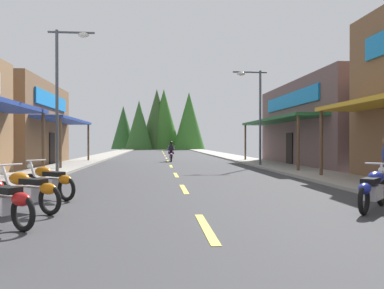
{
  "coord_description": "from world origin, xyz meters",
  "views": [
    {
      "loc": [
        -0.87,
        0.48,
        1.53
      ],
      "look_at": [
        2.25,
        34.35,
        1.28
      ],
      "focal_mm": 35.72,
      "sensor_mm": 36.0,
      "label": 1
    }
  ],
  "objects_px": {
    "streetlamp_right": "(255,104)",
    "motorcycle_parked_right_3": "(373,188)",
    "motorcycle_parked_left_2": "(26,190)",
    "streetlamp_left": "(64,82)",
    "motorcycle_parked_left_3": "(49,181)",
    "rider_cruising_lead": "(171,153)"
  },
  "relations": [
    {
      "from": "motorcycle_parked_left_3",
      "to": "streetlamp_left",
      "type": "bearing_deg",
      "value": -41.8
    },
    {
      "from": "motorcycle_parked_left_2",
      "to": "motorcycle_parked_left_3",
      "type": "distance_m",
      "value": 1.95
    },
    {
      "from": "streetlamp_left",
      "to": "rider_cruising_lead",
      "type": "distance_m",
      "value": 13.16
    },
    {
      "from": "streetlamp_left",
      "to": "motorcycle_parked_left_2",
      "type": "distance_m",
      "value": 10.21
    },
    {
      "from": "motorcycle_parked_left_3",
      "to": "motorcycle_parked_right_3",
      "type": "bearing_deg",
      "value": -159.63
    },
    {
      "from": "streetlamp_right",
      "to": "motorcycle_parked_left_2",
      "type": "xyz_separation_m",
      "value": [
        -8.77,
        -14.23,
        -3.36
      ]
    },
    {
      "from": "motorcycle_parked_right_3",
      "to": "motorcycle_parked_left_2",
      "type": "height_order",
      "value": "same"
    },
    {
      "from": "streetlamp_left",
      "to": "streetlamp_right",
      "type": "bearing_deg",
      "value": 25.47
    },
    {
      "from": "motorcycle_parked_right_3",
      "to": "rider_cruising_lead",
      "type": "relative_size",
      "value": 0.75
    },
    {
      "from": "streetlamp_right",
      "to": "motorcycle_parked_left_2",
      "type": "bearing_deg",
      "value": -121.66
    },
    {
      "from": "motorcycle_parked_left_2",
      "to": "motorcycle_parked_left_3",
      "type": "relative_size",
      "value": 1.05
    },
    {
      "from": "streetlamp_left",
      "to": "motorcycle_parked_left_3",
      "type": "relative_size",
      "value": 3.79
    },
    {
      "from": "streetlamp_right",
      "to": "motorcycle_parked_right_3",
      "type": "height_order",
      "value": "streetlamp_right"
    },
    {
      "from": "streetlamp_left",
      "to": "rider_cruising_lead",
      "type": "height_order",
      "value": "streetlamp_left"
    },
    {
      "from": "streetlamp_left",
      "to": "motorcycle_parked_left_2",
      "type": "height_order",
      "value": "streetlamp_left"
    },
    {
      "from": "streetlamp_right",
      "to": "motorcycle_parked_left_2",
      "type": "height_order",
      "value": "streetlamp_right"
    },
    {
      "from": "motorcycle_parked_left_2",
      "to": "rider_cruising_lead",
      "type": "height_order",
      "value": "rider_cruising_lead"
    },
    {
      "from": "motorcycle_parked_left_2",
      "to": "motorcycle_parked_right_3",
      "type": "bearing_deg",
      "value": -150.04
    },
    {
      "from": "motorcycle_parked_right_3",
      "to": "motorcycle_parked_left_2",
      "type": "relative_size",
      "value": 0.87
    },
    {
      "from": "motorcycle_parked_right_3",
      "to": "rider_cruising_lead",
      "type": "xyz_separation_m",
      "value": [
        -3.71,
        21.32,
        0.17
      ]
    },
    {
      "from": "motorcycle_parked_right_3",
      "to": "motorcycle_parked_left_2",
      "type": "distance_m",
      "value": 7.63
    },
    {
      "from": "streetlamp_right",
      "to": "rider_cruising_lead",
      "type": "height_order",
      "value": "streetlamp_right"
    }
  ]
}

